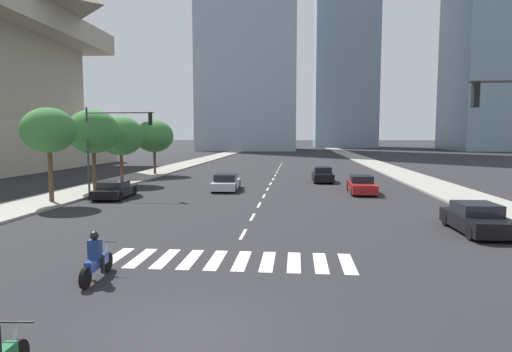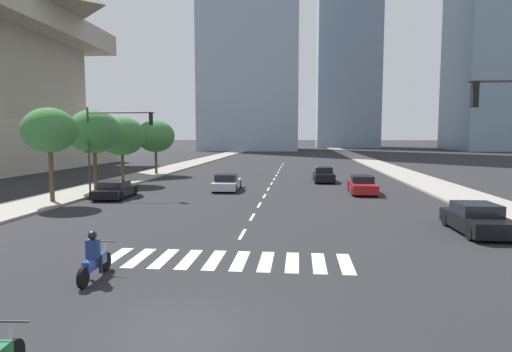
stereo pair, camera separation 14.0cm
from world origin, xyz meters
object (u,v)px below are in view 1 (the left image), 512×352
Objects in this scene: sedan_silver_0 at (226,183)px; street_tree_fourth at (154,136)px; motorcycle_lead at (96,260)px; traffic_signal_far at (112,134)px; sedan_red_3 at (361,185)px; street_tree_second at (93,132)px; street_tree_nearest at (49,130)px; sedan_black_1 at (323,175)px; street_tree_third at (121,136)px; sedan_black_4 at (477,219)px; sedan_black_2 at (115,190)px.

street_tree_fourth is at bearing 37.10° from sedan_silver_0.
motorcycle_lead is 21.36m from sedan_silver_0.
street_tree_fourth is (-2.22, 15.82, -0.18)m from traffic_signal_far.
street_tree_second is at bearing -85.35° from sedan_red_3.
sedan_silver_0 is 0.79× the size of street_tree_nearest.
sedan_black_1 is at bearing -161.15° from sedan_red_3.
street_tree_second is at bearing -90.00° from street_tree_third.
sedan_silver_0 is 16.11m from street_tree_fourth.
traffic_signal_far is at bearing 62.02° from street_tree_nearest.
street_tree_nearest is at bearing -69.51° from sedan_red_3.
street_tree_fourth is at bearing 90.00° from street_tree_third.
sedan_black_1 is 19.27m from traffic_signal_far.
street_tree_nearest is at bearing -51.50° from sedan_black_1.
sedan_black_4 is (3.17, -12.97, -0.00)m from sedan_red_3.
street_tree_nearest is (-17.86, -14.77, 3.99)m from sedan_black_1.
sedan_black_2 is 0.74× the size of street_tree_nearest.
sedan_black_2 is at bearing -62.88° from traffic_signal_far.
street_tree_fourth is at bearing 90.00° from street_tree_nearest.
street_tree_second is 1.05× the size of street_tree_third.
street_tree_fourth reaches higher than street_tree_third.
sedan_silver_0 is at bearing -49.93° from sedan_black_1.
sedan_black_2 is (-6.57, 16.36, -0.03)m from motorcycle_lead.
sedan_black_2 is at bearing -74.94° from sedan_red_3.
sedan_red_3 is 0.77× the size of street_tree_second.
sedan_black_1 is 19.14m from sedan_black_2.
traffic_signal_far is 1.06× the size of street_tree_fourth.
sedan_black_2 is (-6.98, -5.00, -0.04)m from sedan_silver_0.
street_tree_second is (-9.90, -1.93, 4.02)m from sedan_silver_0.
sedan_red_3 is 18.70m from traffic_signal_far.
motorcycle_lead is at bearing -17.56° from sedan_black_1.
street_tree_third is at bearing 90.00° from street_tree_second.
motorcycle_lead is at bearing -62.24° from sedan_black_4.
street_tree_third is at bearing -90.00° from street_tree_fourth.
street_tree_third is at bearing 18.82° from motorcycle_lead.
sedan_silver_0 is 1.06× the size of sedan_black_2.
sedan_red_3 is at bearing 16.39° from sedan_black_1.
sedan_black_4 is 0.69× the size of traffic_signal_far.
sedan_black_4 is at bearing -137.34° from sedan_silver_0.
street_tree_nearest reaches higher than sedan_silver_0.
street_tree_second is (-2.92, 3.07, 4.05)m from sedan_black_2.
sedan_red_3 is at bearing -79.64° from sedan_black_2.
street_tree_nearest is 19.99m from street_tree_fourth.
street_tree_third is 1.00× the size of street_tree_fourth.
traffic_signal_far is at bearing 20.01° from motorcycle_lead.
street_tree_third is at bearing -79.25° from sedan_black_1.
street_tree_nearest is (-9.48, 13.56, 4.04)m from motorcycle_lead.
sedan_black_2 is 22.33m from sedan_black_4.
sedan_silver_0 is 0.76× the size of street_tree_second.
sedan_red_3 is 0.76× the size of traffic_signal_far.
motorcycle_lead is 0.47× the size of sedan_silver_0.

